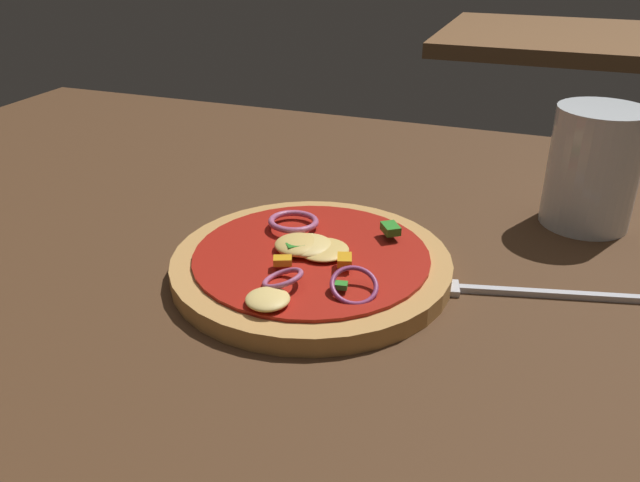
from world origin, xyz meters
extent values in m
cube|color=#4C301C|center=(0.00, 0.00, 0.02)|extent=(1.24, 0.84, 0.04)
cylinder|color=tan|center=(0.01, -0.03, 0.04)|extent=(0.23, 0.23, 0.02)
cylinder|color=#A81C11|center=(0.01, -0.03, 0.05)|extent=(0.19, 0.19, 0.00)
ellipsoid|color=#E5BC60|center=(0.02, -0.03, 0.06)|extent=(0.04, 0.04, 0.01)
ellipsoid|color=#E5BC60|center=(0.00, -0.03, 0.06)|extent=(0.04, 0.04, 0.01)
ellipsoid|color=#EFCC72|center=(0.01, -0.03, 0.06)|extent=(0.04, 0.04, 0.01)
ellipsoid|color=#EFCC72|center=(0.01, -0.11, 0.06)|extent=(0.03, 0.03, 0.01)
torus|color=#B25984|center=(-0.02, 0.01, 0.06)|extent=(0.05, 0.05, 0.01)
torus|color=#93386B|center=(0.06, -0.08, 0.06)|extent=(0.05, 0.05, 0.02)
torus|color=#B25984|center=(0.01, -0.08, 0.06)|extent=(0.04, 0.04, 0.01)
cube|color=#2D8C28|center=(0.05, -0.08, 0.06)|extent=(0.01, 0.01, 0.00)
cube|color=#2D8C28|center=(0.06, 0.02, 0.06)|extent=(0.02, 0.02, 0.01)
cube|color=#2D8C28|center=(0.00, -0.04, 0.06)|extent=(0.02, 0.02, 0.01)
cube|color=orange|center=(0.04, -0.05, 0.06)|extent=(0.02, 0.02, 0.01)
cube|color=orange|center=(0.00, -0.06, 0.06)|extent=(0.02, 0.01, 0.01)
cube|color=silver|center=(0.20, 0.00, 0.04)|extent=(0.14, 0.04, 0.01)
cube|color=silver|center=(0.12, -0.02, 0.04)|extent=(0.02, 0.02, 0.01)
cube|color=silver|center=(0.09, -0.02, 0.04)|extent=(0.04, 0.01, 0.00)
cube|color=silver|center=(0.09, -0.02, 0.04)|extent=(0.04, 0.01, 0.00)
cube|color=silver|center=(0.09, -0.03, 0.04)|extent=(0.04, 0.01, 0.00)
cube|color=silver|center=(0.09, -0.03, 0.04)|extent=(0.04, 0.01, 0.00)
cylinder|color=silver|center=(0.22, 0.15, 0.09)|extent=(0.08, 0.08, 0.11)
cylinder|color=#9E510F|center=(0.22, 0.15, 0.06)|extent=(0.07, 0.07, 0.05)
cylinder|color=white|center=(0.22, 0.15, 0.09)|extent=(0.07, 0.07, 0.02)
cube|color=brown|center=(0.24, 1.35, 0.02)|extent=(0.74, 0.58, 0.04)
camera|label=1|loc=(0.18, -0.45, 0.29)|focal=35.83mm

